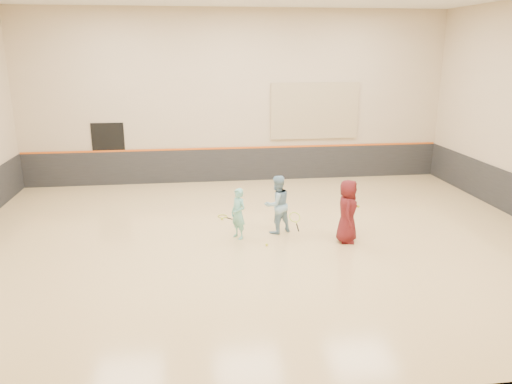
{
  "coord_description": "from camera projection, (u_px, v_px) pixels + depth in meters",
  "views": [
    {
      "loc": [
        -1.67,
        -11.63,
        4.63
      ],
      "look_at": [
        -0.07,
        0.4,
        1.15
      ],
      "focal_mm": 35.0,
      "sensor_mm": 36.0,
      "label": 1
    }
  ],
  "objects": [
    {
      "name": "ball_in_hand",
      "position": [
        358.0,
        206.0,
        12.15
      ],
      "size": [
        0.07,
        0.07,
        0.07
      ],
      "primitive_type": "sphere",
      "color": "gold",
      "rests_on": "young_man"
    },
    {
      "name": "accent_stripe",
      "position": [
        238.0,
        148.0,
        17.91
      ],
      "size": [
        14.9,
        0.03,
        0.06
      ],
      "primitive_type": "cube",
      "color": "#D85914",
      "rests_on": "wall_back"
    },
    {
      "name": "ball_under_racket",
      "position": [
        267.0,
        245.0,
        12.18
      ],
      "size": [
        0.07,
        0.07,
        0.07
      ],
      "primitive_type": "sphere",
      "color": "yellow",
      "rests_on": "floor"
    },
    {
      "name": "room",
      "position": [
        261.0,
        209.0,
        12.35
      ],
      "size": [
        15.04,
        12.04,
        6.22
      ],
      "color": "tan",
      "rests_on": "ground"
    },
    {
      "name": "ball_beside_spare",
      "position": [
        222.0,
        219.0,
        14.04
      ],
      "size": [
        0.07,
        0.07,
        0.07
      ],
      "primitive_type": "sphere",
      "color": "yellow",
      "rests_on": "floor"
    },
    {
      "name": "girl",
      "position": [
        238.0,
        214.0,
        12.54
      ],
      "size": [
        0.52,
        0.57,
        1.3
      ],
      "primitive_type": "imported",
      "rotation": [
        0.0,
        0.0,
        -1.0
      ],
      "color": "#72C6B9",
      "rests_on": "floor"
    },
    {
      "name": "acoustic_panel",
      "position": [
        315.0,
        111.0,
        17.91
      ],
      "size": [
        3.2,
        0.08,
        2.0
      ],
      "primitive_type": "cube",
      "color": "tan",
      "rests_on": "wall_back"
    },
    {
      "name": "held_racket",
      "position": [
        295.0,
        217.0,
        12.59
      ],
      "size": [
        0.48,
        0.48,
        0.49
      ],
      "primitive_type": null,
      "color": "#B1D62F",
      "rests_on": "instructor"
    },
    {
      "name": "wainscot_back",
      "position": [
        238.0,
        165.0,
        18.09
      ],
      "size": [
        14.9,
        0.04,
        1.2
      ],
      "primitive_type": "cube",
      "color": "#232326",
      "rests_on": "floor"
    },
    {
      "name": "spare_racket",
      "position": [
        222.0,
        216.0,
        14.31
      ],
      "size": [
        0.64,
        0.64,
        0.05
      ],
      "primitive_type": null,
      "color": "#A8BA28",
      "rests_on": "floor"
    },
    {
      "name": "instructor",
      "position": [
        277.0,
        204.0,
        12.9
      ],
      "size": [
        0.92,
        0.84,
        1.53
      ],
      "primitive_type": "imported",
      "rotation": [
        0.0,
        0.0,
        3.57
      ],
      "color": "#83AFCB",
      "rests_on": "floor"
    },
    {
      "name": "doorway",
      "position": [
        109.0,
        154.0,
        17.39
      ],
      "size": [
        1.1,
        0.05,
        2.2
      ],
      "primitive_type": "cube",
      "color": "black",
      "rests_on": "floor"
    },
    {
      "name": "young_man",
      "position": [
        347.0,
        211.0,
        12.27
      ],
      "size": [
        0.72,
        0.89,
        1.59
      ],
      "primitive_type": "imported",
      "rotation": [
        0.0,
        0.0,
        1.27
      ],
      "color": "#561417",
      "rests_on": "floor"
    }
  ]
}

